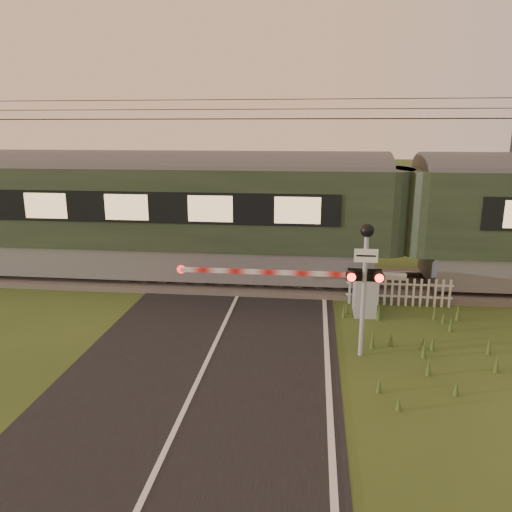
# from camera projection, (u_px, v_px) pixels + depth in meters

# --- Properties ---
(ground) EXTENTS (160.00, 160.00, 0.00)m
(ground) POSITION_uv_depth(u_px,v_px,m) (205.00, 367.00, 11.23)
(ground) COLOR #33461B
(ground) RESTS_ON ground
(road) EXTENTS (6.00, 140.00, 0.03)m
(road) POSITION_uv_depth(u_px,v_px,m) (203.00, 371.00, 11.00)
(road) COLOR black
(road) RESTS_ON ground
(track_bed) EXTENTS (140.00, 3.40, 0.39)m
(track_bed) POSITION_uv_depth(u_px,v_px,m) (244.00, 280.00, 17.46)
(track_bed) COLOR #47423D
(track_bed) RESTS_ON ground
(overhead_wires) EXTENTS (120.00, 0.62, 0.62)m
(overhead_wires) POSITION_uv_depth(u_px,v_px,m) (243.00, 112.00, 16.06)
(overhead_wires) COLOR black
(overhead_wires) RESTS_ON ground
(train) EXTENTS (44.62, 3.08, 4.16)m
(train) POSITION_uv_depth(u_px,v_px,m) (401.00, 218.00, 16.31)
(train) COLOR slate
(train) RESTS_ON ground
(boom_gate) EXTENTS (6.64, 0.95, 1.26)m
(boom_gate) POSITION_uv_depth(u_px,v_px,m) (356.00, 290.00, 14.34)
(boom_gate) COLOR gray
(boom_gate) RESTS_ON ground
(crossing_signal) EXTENTS (0.81, 0.34, 3.16)m
(crossing_signal) POSITION_uv_depth(u_px,v_px,m) (365.00, 267.00, 11.26)
(crossing_signal) COLOR gray
(crossing_signal) RESTS_ON ground
(picket_fence) EXTENTS (3.15, 0.07, 0.86)m
(picket_fence) POSITION_uv_depth(u_px,v_px,m) (399.00, 292.00, 14.99)
(picket_fence) COLOR silver
(picket_fence) RESTS_ON ground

